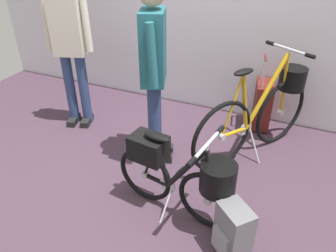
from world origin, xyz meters
TOP-DOWN VIEW (x-y plane):
  - ground_plane at (0.00, 0.00)m, footprint 6.11×6.11m
  - folding_bike_foreground at (0.42, -0.10)m, footprint 1.07×0.53m
  - display_bike_left at (0.82, 1.04)m, footprint 0.85×1.32m
  - visitor_near_wall at (-1.20, 0.79)m, footprint 0.51×0.34m
  - visitor_browsing at (-0.09, 0.52)m, footprint 0.35×0.51m
  - rolling_suitcase at (0.75, 1.53)m, footprint 0.25×0.39m
  - backpack_on_floor at (0.89, -0.31)m, footprint 0.29×0.29m

SIDE VIEW (x-z plane):
  - ground_plane at x=0.00m, z-range 0.00..0.00m
  - backpack_on_floor at x=0.89m, z-range 0.00..0.42m
  - rolling_suitcase at x=0.75m, z-range -0.13..0.70m
  - folding_bike_foreground at x=0.42m, z-range 0.03..0.79m
  - display_bike_left at x=0.82m, z-range -0.06..1.00m
  - visitor_browsing at x=-0.09m, z-range 0.12..1.79m
  - visitor_near_wall at x=-1.20m, z-range 0.13..1.83m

